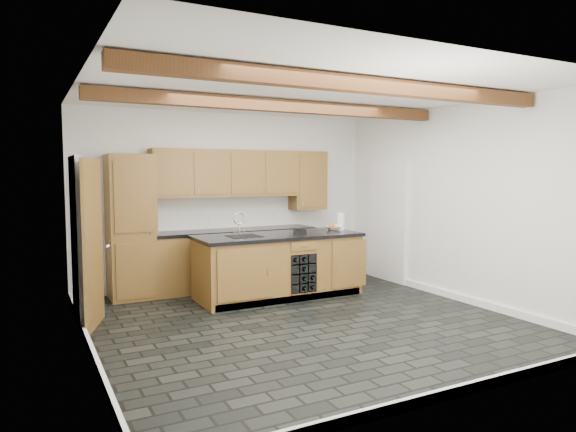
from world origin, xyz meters
The scene contains 10 objects.
ground centered at (0.00, 0.00, 0.00)m, with size 5.00×5.00×0.00m, color black.
room_shell centered at (-0.09, 0.53, 1.53)m, with size 5.01×5.00×5.00m.
back_cabinetry centered at (-0.38, 2.24, 0.98)m, with size 3.65×0.62×2.20m.
island centered at (0.31, 1.28, 0.46)m, with size 2.48×0.96×0.93m.
faucet centered at (-0.25, 1.33, 0.96)m, with size 0.45×0.40×0.34m.
kitchen_scale centered at (0.69, 1.35, 0.96)m, with size 0.21×0.16×0.06m.
fruit_bowl centered at (1.33, 1.40, 0.96)m, with size 0.25×0.25×0.06m, color beige.
fruit_cluster centered at (1.33, 1.40, 0.99)m, with size 0.16×0.17×0.07m.
paper_towel centered at (1.42, 1.34, 1.07)m, with size 0.12×0.12×0.27m, color white.
mug centered at (-1.26, 2.27, 0.97)m, with size 0.09×0.09×0.09m, color white.
Camera 1 is at (-3.04, -5.44, 1.83)m, focal length 32.00 mm.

